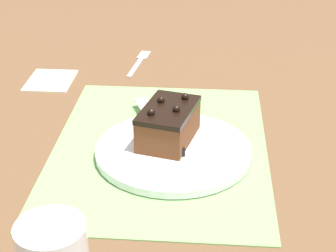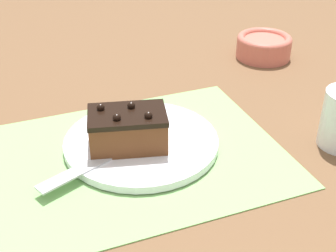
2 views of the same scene
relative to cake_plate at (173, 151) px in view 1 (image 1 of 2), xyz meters
name	(u,v)px [view 1 (image 1 of 2)]	position (x,y,z in m)	size (l,w,h in m)	color
ground_plane	(160,148)	(0.02, 0.02, -0.01)	(3.00, 3.00, 0.00)	brown
placemat_woven	(160,147)	(0.02, 0.02, -0.01)	(0.46, 0.34, 0.00)	#7AB266
cake_plate	(173,151)	(0.00, 0.00, 0.00)	(0.24, 0.24, 0.01)	white
chocolate_cake	(169,122)	(0.03, 0.01, 0.04)	(0.13, 0.10, 0.07)	brown
serving_knife	(164,133)	(0.04, 0.02, 0.01)	(0.21, 0.10, 0.01)	black
folded_napkin	(50,80)	(0.27, 0.27, -0.01)	(0.11, 0.09, 0.01)	beige
dessert_fork	(140,61)	(0.39, 0.10, -0.01)	(0.15, 0.04, 0.01)	#B7BABF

